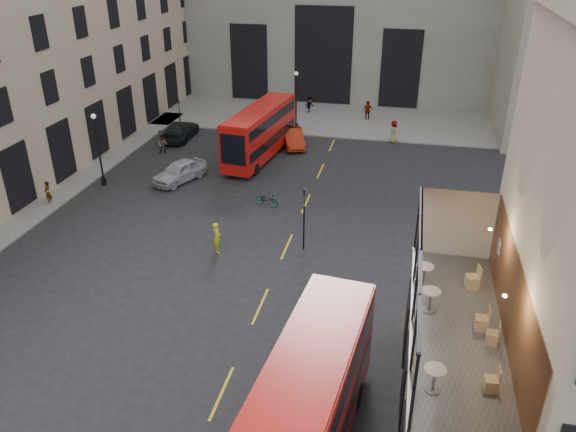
% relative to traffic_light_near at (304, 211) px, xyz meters
% --- Properties ---
extents(ground, '(140.00, 140.00, 0.00)m').
position_rel_traffic_light_near_xyz_m(ground, '(1.00, -12.00, -2.42)').
color(ground, black).
rests_on(ground, ground).
extents(host_frontage, '(3.00, 11.00, 4.50)m').
position_rel_traffic_light_near_xyz_m(host_frontage, '(7.50, -12.00, -0.17)').
color(host_frontage, '#BDAB8D').
rests_on(host_frontage, ground).
extents(cafe_floor, '(3.00, 10.00, 0.10)m').
position_rel_traffic_light_near_xyz_m(cafe_floor, '(7.50, -12.00, 2.12)').
color(cafe_floor, slate).
rests_on(cafe_floor, host_frontage).
extents(gateway, '(35.00, 10.60, 18.00)m').
position_rel_traffic_light_near_xyz_m(gateway, '(-4.00, 35.99, 6.96)').
color(gateway, gray).
rests_on(gateway, ground).
extents(pavement_far, '(40.00, 12.00, 0.12)m').
position_rel_traffic_light_near_xyz_m(pavement_far, '(-5.00, 26.00, -2.36)').
color(pavement_far, slate).
rests_on(pavement_far, ground).
extents(traffic_light_near, '(0.16, 0.20, 3.80)m').
position_rel_traffic_light_near_xyz_m(traffic_light_near, '(0.00, 0.00, 0.00)').
color(traffic_light_near, black).
rests_on(traffic_light_near, ground).
extents(traffic_light_far, '(0.16, 0.20, 3.80)m').
position_rel_traffic_light_near_xyz_m(traffic_light_far, '(-14.00, 16.00, 0.00)').
color(traffic_light_far, black).
rests_on(traffic_light_far, ground).
extents(street_lamp_a, '(0.36, 0.36, 5.33)m').
position_rel_traffic_light_near_xyz_m(street_lamp_a, '(-16.00, 6.00, -0.03)').
color(street_lamp_a, black).
rests_on(street_lamp_a, ground).
extents(street_lamp_b, '(0.36, 0.36, 5.33)m').
position_rel_traffic_light_near_xyz_m(street_lamp_b, '(-5.00, 22.00, -0.03)').
color(street_lamp_b, black).
rests_on(street_lamp_b, ground).
extents(bus_near, '(3.64, 11.33, 4.44)m').
position_rel_traffic_light_near_xyz_m(bus_near, '(2.82, -14.93, 0.07)').
color(bus_near, red).
rests_on(bus_near, ground).
extents(bus_far, '(3.66, 10.58, 4.13)m').
position_rel_traffic_light_near_xyz_m(bus_far, '(-6.27, 13.87, -0.10)').
color(bus_far, '#BA110C').
rests_on(bus_far, ground).
extents(car_a, '(3.44, 4.86, 1.54)m').
position_rel_traffic_light_near_xyz_m(car_a, '(-10.84, 7.87, -1.66)').
color(car_a, '#A8AAB1').
rests_on(car_a, ground).
extents(car_b, '(2.97, 4.69, 1.46)m').
position_rel_traffic_light_near_xyz_m(car_b, '(-4.25, 17.17, -1.70)').
color(car_b, '#AB230A').
rests_on(car_b, ground).
extents(car_c, '(2.35, 5.36, 1.53)m').
position_rel_traffic_light_near_xyz_m(car_c, '(-14.50, 16.95, -1.66)').
color(car_c, black).
rests_on(car_c, ground).
extents(bicycle, '(1.74, 0.92, 0.87)m').
position_rel_traffic_light_near_xyz_m(bicycle, '(-3.52, 5.20, -1.99)').
color(bicycle, gray).
rests_on(bicycle, ground).
extents(cyclist, '(0.65, 0.78, 1.83)m').
position_rel_traffic_light_near_xyz_m(cyclist, '(-4.78, -1.36, -1.51)').
color(cyclist, '#D0DD17').
rests_on(cyclist, ground).
extents(pedestrian_a, '(0.86, 0.72, 1.62)m').
position_rel_traffic_light_near_xyz_m(pedestrian_a, '(-14.44, 13.03, -1.61)').
color(pedestrian_a, gray).
rests_on(pedestrian_a, ground).
extents(pedestrian_b, '(1.16, 1.29, 1.74)m').
position_rel_traffic_light_near_xyz_m(pedestrian_b, '(-4.64, 27.06, -1.56)').
color(pedestrian_b, gray).
rests_on(pedestrian_b, ground).
extents(pedestrian_c, '(1.22, 0.84, 1.92)m').
position_rel_traffic_light_near_xyz_m(pedestrian_c, '(1.31, 26.06, -1.47)').
color(pedestrian_c, gray).
rests_on(pedestrian_c, ground).
extents(pedestrian_d, '(0.74, 1.04, 1.98)m').
position_rel_traffic_light_near_xyz_m(pedestrian_d, '(4.12, 19.94, -1.44)').
color(pedestrian_d, gray).
rests_on(pedestrian_d, ground).
extents(pedestrian_e, '(0.46, 0.63, 1.62)m').
position_rel_traffic_light_near_xyz_m(pedestrian_e, '(-18.00, 2.27, -1.62)').
color(pedestrian_e, gray).
rests_on(pedestrian_e, ground).
extents(cafe_table_near, '(0.64, 0.64, 0.80)m').
position_rel_traffic_light_near_xyz_m(cafe_table_near, '(6.66, -15.01, 2.71)').
color(cafe_table_near, white).
rests_on(cafe_table_near, cafe_floor).
extents(cafe_table_mid, '(0.67, 0.67, 0.84)m').
position_rel_traffic_light_near_xyz_m(cafe_table_mid, '(6.57, -11.10, 2.73)').
color(cafe_table_mid, silver).
rests_on(cafe_table_mid, cafe_floor).
extents(cafe_table_far, '(0.65, 0.65, 0.81)m').
position_rel_traffic_light_near_xyz_m(cafe_table_far, '(6.37, -9.44, 2.71)').
color(cafe_table_far, white).
rests_on(cafe_table_far, cafe_floor).
extents(cafe_chair_a, '(0.42, 0.42, 0.80)m').
position_rel_traffic_light_near_xyz_m(cafe_chair_a, '(8.29, -14.65, 2.42)').
color(cafe_chair_a, tan).
rests_on(cafe_chair_a, cafe_floor).
extents(cafe_chair_b, '(0.44, 0.44, 0.88)m').
position_rel_traffic_light_near_xyz_m(cafe_chair_b, '(8.26, -11.79, 2.44)').
color(cafe_chair_b, tan).
rests_on(cafe_chair_b, cafe_floor).
extents(cafe_chair_c, '(0.43, 0.43, 0.78)m').
position_rel_traffic_light_near_xyz_m(cafe_chair_c, '(8.54, -12.44, 2.41)').
color(cafe_chair_c, tan).
rests_on(cafe_chair_c, cafe_floor).
extents(cafe_chair_d, '(0.54, 0.54, 0.91)m').
position_rel_traffic_light_near_xyz_m(cafe_chair_d, '(8.14, -9.27, 2.45)').
color(cafe_chair_d, '#DBC57E').
rests_on(cafe_chair_d, cafe_floor).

